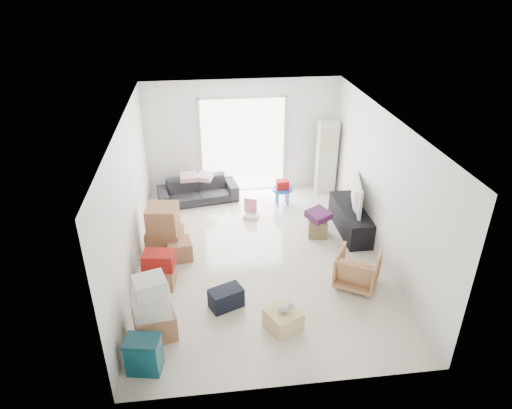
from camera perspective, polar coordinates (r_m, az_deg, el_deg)
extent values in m
cube|color=silver|center=(8.80, 0.40, -7.27)|extent=(4.50, 6.00, 0.24)
cube|color=white|center=(7.50, 0.47, 11.40)|extent=(4.50, 6.00, 0.24)
cube|color=white|center=(10.90, -1.73, 8.63)|extent=(4.50, 0.24, 2.70)
cube|color=white|center=(5.47, 4.81, -13.40)|extent=(4.50, 0.24, 2.70)
cube|color=white|center=(8.11, -16.40, 0.33)|extent=(0.24, 6.00, 2.70)
cube|color=white|center=(8.65, 16.21, 2.13)|extent=(0.24, 6.00, 2.70)
cube|color=white|center=(10.84, -1.64, 7.39)|extent=(2.00, 0.01, 2.30)
cube|color=silver|center=(10.79, -6.97, 7.09)|extent=(0.06, 0.04, 2.30)
cube|color=silver|center=(10.96, 3.62, 7.59)|extent=(0.06, 0.04, 2.30)
cube|color=silver|center=(10.48, -1.72, 13.27)|extent=(2.10, 0.04, 0.06)
cube|color=silver|center=(10.98, 8.78, 5.81)|extent=(0.45, 0.30, 1.75)
cube|color=black|center=(9.64, 11.69, -1.81)|extent=(0.48, 1.60, 0.53)
imported|color=black|center=(9.48, 11.89, -0.05)|extent=(0.82, 1.14, 0.14)
imported|color=#2A2A2F|center=(10.67, -7.31, 2.18)|extent=(1.89, 0.83, 0.71)
cube|color=#C58F9D|center=(10.52, -8.48, 4.17)|extent=(0.36, 0.29, 0.11)
cube|color=#C58F9D|center=(10.48, -6.50, 4.23)|extent=(0.42, 0.38, 0.12)
imported|color=tan|center=(8.05, 12.57, -7.73)|extent=(0.91, 0.90, 0.70)
cube|color=#0D4A56|center=(6.77, -13.69, -18.64)|extent=(0.50, 0.40, 0.25)
cube|color=#0D4A56|center=(6.59, -13.94, -17.11)|extent=(0.50, 0.40, 0.25)
cube|color=#0C333D|center=(6.49, -14.10, -16.19)|extent=(0.52, 0.41, 0.04)
cube|color=#916341|center=(7.15, -12.49, -14.43)|extent=(0.68, 0.61, 0.43)
cube|color=white|center=(6.90, -12.82, -12.05)|extent=(0.58, 0.50, 0.34)
cube|color=white|center=(6.70, -13.11, -10.00)|extent=(0.53, 0.50, 0.29)
cube|color=#916341|center=(8.14, -11.85, -8.73)|extent=(0.54, 0.54, 0.35)
cube|color=#AF1C15|center=(7.99, -12.03, -7.25)|extent=(0.58, 0.43, 0.16)
cube|color=#AF1C15|center=(7.90, -12.14, -6.36)|extent=(0.56, 0.41, 0.14)
cube|color=#916341|center=(8.98, -11.29, -4.40)|extent=(0.74, 0.65, 0.47)
cube|color=#916341|center=(8.73, -11.59, -1.72)|extent=(0.62, 0.62, 0.50)
cube|color=#916341|center=(8.74, -9.54, -5.56)|extent=(0.51, 0.51, 0.37)
cube|color=black|center=(7.54, -3.76, -11.58)|extent=(0.61, 0.50, 0.34)
cube|color=olive|center=(9.40, 7.71, -2.83)|extent=(0.44, 0.44, 0.37)
cube|color=#4F2050|center=(9.27, 7.81, -1.47)|extent=(0.55, 0.55, 0.14)
cylinder|color=blue|center=(10.43, 3.31, 1.91)|extent=(0.47, 0.47, 0.04)
cylinder|color=blue|center=(10.64, 3.79, 1.24)|extent=(0.04, 0.04, 0.36)
cylinder|color=blue|center=(10.60, 2.54, 1.17)|extent=(0.04, 0.04, 0.36)
cylinder|color=blue|center=(10.40, 2.75, 0.59)|extent=(0.04, 0.04, 0.36)
cylinder|color=blue|center=(10.44, 4.03, 0.66)|extent=(0.04, 0.04, 0.36)
cube|color=#AF1C15|center=(10.38, 3.33, 2.50)|extent=(0.28, 0.22, 0.20)
cube|color=silver|center=(10.02, -0.61, -1.44)|extent=(0.38, 0.36, 0.08)
cube|color=pink|center=(10.02, -0.69, -0.11)|extent=(0.28, 0.15, 0.33)
cube|color=#DAC07E|center=(7.17, 3.43, -14.18)|extent=(0.63, 0.63, 0.31)
ellipsoid|color=#B2ADA8|center=(7.03, 3.48, -12.93)|extent=(0.19, 0.13, 0.10)
cube|color=#B92743|center=(7.03, 3.48, -12.90)|extent=(0.16, 0.15, 0.03)
sphere|color=#B2ADA8|center=(7.05, 4.36, -12.51)|extent=(0.10, 0.10, 0.10)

